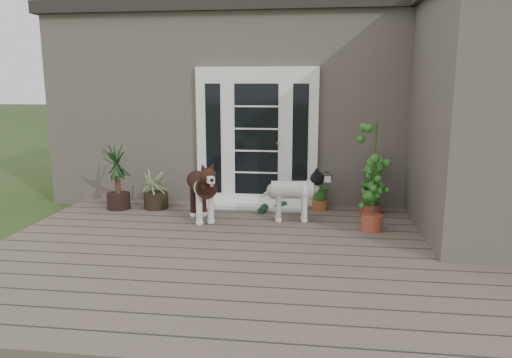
# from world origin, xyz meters

# --- Properties ---
(deck) EXTENTS (6.20, 4.60, 0.12)m
(deck) POSITION_xyz_m (0.00, 0.40, 0.06)
(deck) COLOR #6B5B4C
(deck) RESTS_ON ground
(house_main) EXTENTS (7.40, 4.00, 3.10)m
(house_main) POSITION_xyz_m (0.00, 4.65, 1.55)
(house_main) COLOR #665E54
(house_main) RESTS_ON ground
(roof_main) EXTENTS (7.60, 4.20, 0.20)m
(roof_main) POSITION_xyz_m (0.00, 4.65, 3.20)
(roof_main) COLOR #2D2826
(roof_main) RESTS_ON house_main
(house_wing) EXTENTS (1.60, 2.40, 3.10)m
(house_wing) POSITION_xyz_m (2.90, 1.50, 1.55)
(house_wing) COLOR #665E54
(house_wing) RESTS_ON ground
(door_unit) EXTENTS (1.90, 0.14, 2.15)m
(door_unit) POSITION_xyz_m (-0.20, 2.60, 1.19)
(door_unit) COLOR white
(door_unit) RESTS_ON deck
(door_step) EXTENTS (1.60, 0.40, 0.05)m
(door_step) POSITION_xyz_m (-0.20, 2.40, 0.14)
(door_step) COLOR white
(door_step) RESTS_ON deck
(brindle_dog) EXTENTS (0.76, 0.99, 0.76)m
(brindle_dog) POSITION_xyz_m (-0.85, 1.57, 0.50)
(brindle_dog) COLOR black
(brindle_dog) RESTS_ON deck
(white_dog) EXTENTS (0.82, 0.43, 0.66)m
(white_dog) POSITION_xyz_m (0.41, 1.71, 0.45)
(white_dog) COLOR silver
(white_dog) RESTS_ON deck
(spider_plant) EXTENTS (0.80, 0.80, 0.66)m
(spider_plant) POSITION_xyz_m (-1.71, 2.14, 0.45)
(spider_plant) COLOR #A0B670
(spider_plant) RESTS_ON deck
(yucca) EXTENTS (0.88, 0.88, 0.97)m
(yucca) POSITION_xyz_m (-2.27, 2.04, 0.60)
(yucca) COLOR black
(yucca) RESTS_ON deck
(herb_a) EXTENTS (0.59, 0.59, 0.54)m
(herb_a) POSITION_xyz_m (0.80, 2.40, 0.39)
(herb_a) COLOR #235117
(herb_a) RESTS_ON deck
(herb_b) EXTENTS (0.50, 0.50, 0.63)m
(herb_b) POSITION_xyz_m (1.55, 2.35, 0.44)
(herb_b) COLOR #1C6321
(herb_b) RESTS_ON deck
(herb_c) EXTENTS (0.49, 0.49, 0.58)m
(herb_c) POSITION_xyz_m (1.54, 2.17, 0.41)
(herb_c) COLOR #1A5317
(herb_c) RESTS_ON deck
(sapling) EXTENTS (0.53, 0.53, 1.48)m
(sapling) POSITION_xyz_m (1.48, 1.40, 0.86)
(sapling) COLOR #18551E
(sapling) RESTS_ON deck
(clog_left) EXTENTS (0.18, 0.31, 0.09)m
(clog_left) POSITION_xyz_m (-0.04, 2.13, 0.16)
(clog_left) COLOR black
(clog_left) RESTS_ON deck
(clog_right) EXTENTS (0.25, 0.31, 0.08)m
(clog_right) POSITION_xyz_m (0.21, 2.37, 0.16)
(clog_right) COLOR #14321E
(clog_right) RESTS_ON deck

